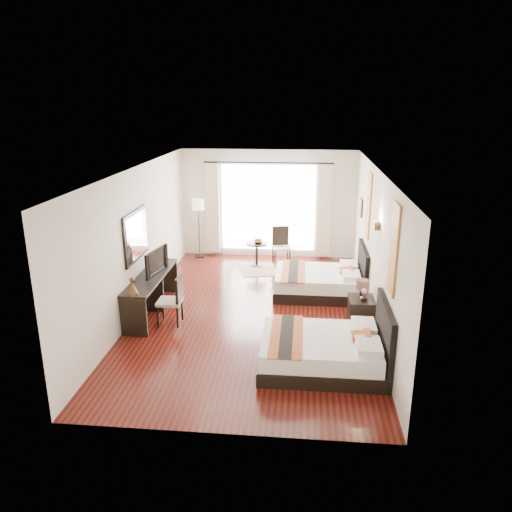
# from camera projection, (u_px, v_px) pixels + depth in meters

# --- Properties ---
(floor) EXTENTS (4.50, 7.50, 0.01)m
(floor) POSITION_uv_depth(u_px,v_px,m) (254.00, 312.00, 9.82)
(floor) COLOR #340A09
(floor) RESTS_ON ground
(ceiling) EXTENTS (4.50, 7.50, 0.02)m
(ceiling) POSITION_uv_depth(u_px,v_px,m) (253.00, 170.00, 8.97)
(ceiling) COLOR white
(ceiling) RESTS_ON wall_headboard
(wall_headboard) EXTENTS (0.01, 7.50, 2.80)m
(wall_headboard) POSITION_uv_depth(u_px,v_px,m) (375.00, 247.00, 9.18)
(wall_headboard) COLOR silver
(wall_headboard) RESTS_ON floor
(wall_desk) EXTENTS (0.01, 7.50, 2.80)m
(wall_desk) POSITION_uv_depth(u_px,v_px,m) (138.00, 241.00, 9.60)
(wall_desk) COLOR silver
(wall_desk) RESTS_ON floor
(wall_window) EXTENTS (4.50, 0.01, 2.80)m
(wall_window) POSITION_uv_depth(u_px,v_px,m) (268.00, 204.00, 12.95)
(wall_window) COLOR silver
(wall_window) RESTS_ON floor
(wall_entry) EXTENTS (4.50, 0.01, 2.80)m
(wall_entry) POSITION_uv_depth(u_px,v_px,m) (221.00, 332.00, 5.84)
(wall_entry) COLOR silver
(wall_entry) RESTS_ON floor
(window_glass) EXTENTS (2.40, 0.02, 2.20)m
(window_glass) POSITION_uv_depth(u_px,v_px,m) (268.00, 208.00, 12.96)
(window_glass) COLOR white
(window_glass) RESTS_ON wall_window
(sheer_curtain) EXTENTS (2.30, 0.02, 2.10)m
(sheer_curtain) POSITION_uv_depth(u_px,v_px,m) (268.00, 209.00, 12.91)
(sheer_curtain) COLOR white
(sheer_curtain) RESTS_ON wall_window
(drape_left) EXTENTS (0.35, 0.14, 2.35)m
(drape_left) POSITION_uv_depth(u_px,v_px,m) (213.00, 208.00, 13.01)
(drape_left) COLOR beige
(drape_left) RESTS_ON floor
(drape_right) EXTENTS (0.35, 0.14, 2.35)m
(drape_right) POSITION_uv_depth(u_px,v_px,m) (324.00, 211.00, 12.74)
(drape_right) COLOR beige
(drape_right) RESTS_ON floor
(art_panel_near) EXTENTS (0.03, 0.50, 1.35)m
(art_panel_near) POSITION_uv_depth(u_px,v_px,m) (394.00, 249.00, 7.16)
(art_panel_near) COLOR maroon
(art_panel_near) RESTS_ON wall_headboard
(art_panel_far) EXTENTS (0.03, 0.50, 1.35)m
(art_panel_far) POSITION_uv_depth(u_px,v_px,m) (369.00, 205.00, 10.10)
(art_panel_far) COLOR maroon
(art_panel_far) RESTS_ON wall_headboard
(wall_sconce) EXTENTS (0.10, 0.14, 0.14)m
(wall_sconce) POSITION_uv_depth(u_px,v_px,m) (377.00, 226.00, 8.62)
(wall_sconce) COLOR #4E361C
(wall_sconce) RESTS_ON wall_headboard
(mirror_frame) EXTENTS (0.04, 1.25, 0.95)m
(mirror_frame) POSITION_uv_depth(u_px,v_px,m) (136.00, 235.00, 9.41)
(mirror_frame) COLOR black
(mirror_frame) RESTS_ON wall_desk
(mirror_glass) EXTENTS (0.01, 1.12, 0.82)m
(mirror_glass) POSITION_uv_depth(u_px,v_px,m) (137.00, 235.00, 9.41)
(mirror_glass) COLOR white
(mirror_glass) RESTS_ON mirror_frame
(bed_near) EXTENTS (1.93, 1.51, 1.08)m
(bed_near) POSITION_uv_depth(u_px,v_px,m) (326.00, 350.00, 7.74)
(bed_near) COLOR black
(bed_near) RESTS_ON floor
(bed_far) EXTENTS (1.90, 1.48, 1.06)m
(bed_far) POSITION_uv_depth(u_px,v_px,m) (322.00, 281.00, 10.68)
(bed_far) COLOR black
(bed_far) RESTS_ON floor
(nightstand) EXTENTS (0.46, 0.57, 0.55)m
(nightstand) POSITION_uv_depth(u_px,v_px,m) (361.00, 313.00, 9.13)
(nightstand) COLOR black
(nightstand) RESTS_ON floor
(table_lamp) EXTENTS (0.24, 0.24, 0.38)m
(table_lamp) POSITION_uv_depth(u_px,v_px,m) (363.00, 286.00, 9.07)
(table_lamp) COLOR black
(table_lamp) RESTS_ON nightstand
(vase) EXTENTS (0.15, 0.15, 0.13)m
(vase) POSITION_uv_depth(u_px,v_px,m) (364.00, 300.00, 8.94)
(vase) COLOR black
(vase) RESTS_ON nightstand
(console_desk) EXTENTS (0.50, 2.20, 0.76)m
(console_desk) POSITION_uv_depth(u_px,v_px,m) (152.00, 294.00, 9.74)
(console_desk) COLOR black
(console_desk) RESTS_ON floor
(television) EXTENTS (0.28, 0.87, 0.50)m
(television) POSITION_uv_depth(u_px,v_px,m) (153.00, 261.00, 9.68)
(television) COLOR black
(television) RESTS_ON console_desk
(bronze_figurine) EXTENTS (0.24, 0.24, 0.28)m
(bronze_figurine) POSITION_uv_depth(u_px,v_px,m) (133.00, 287.00, 8.64)
(bronze_figurine) COLOR #4E361C
(bronze_figurine) RESTS_ON console_desk
(desk_chair) EXTENTS (0.44, 0.44, 0.93)m
(desk_chair) POSITION_uv_depth(u_px,v_px,m) (171.00, 309.00, 9.26)
(desk_chair) COLOR #BCB390
(desk_chair) RESTS_ON floor
(floor_lamp) EXTENTS (0.31, 0.31, 1.56)m
(floor_lamp) POSITION_uv_depth(u_px,v_px,m) (198.00, 208.00, 12.86)
(floor_lamp) COLOR black
(floor_lamp) RESTS_ON floor
(side_table) EXTENTS (0.52, 0.52, 0.59)m
(side_table) POSITION_uv_depth(u_px,v_px,m) (257.00, 254.00, 12.46)
(side_table) COLOR black
(side_table) RESTS_ON floor
(fruit_bowl) EXTENTS (0.31, 0.31, 0.06)m
(fruit_bowl) POSITION_uv_depth(u_px,v_px,m) (258.00, 242.00, 12.37)
(fruit_bowl) COLOR #4C311B
(fruit_bowl) RESTS_ON side_table
(window_chair) EXTENTS (0.52, 0.52, 0.95)m
(window_chair) POSITION_uv_depth(u_px,v_px,m) (281.00, 253.00, 12.58)
(window_chair) COLOR #BCB390
(window_chair) RESTS_ON floor
(jute_rug) EXTENTS (1.41, 1.11, 0.01)m
(jute_rug) POSITION_uv_depth(u_px,v_px,m) (268.00, 270.00, 12.20)
(jute_rug) COLOR tan
(jute_rug) RESTS_ON floor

